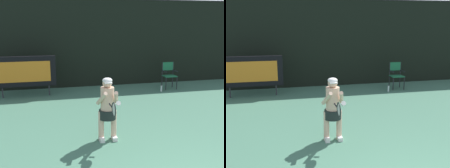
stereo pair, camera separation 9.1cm
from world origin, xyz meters
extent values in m
cube|color=black|center=(0.00, 8.50, 1.80)|extent=(18.00, 0.12, 3.60)
cube|color=black|center=(-3.10, 7.32, 0.95)|extent=(2.20, 0.20, 1.10)
cube|color=orange|center=(-3.10, 7.21, 0.95)|extent=(1.80, 0.01, 0.75)
cylinder|color=#2D2D33|center=(-3.92, 7.32, 0.20)|extent=(0.05, 0.05, 0.40)
cylinder|color=#2D2D33|center=(-2.27, 7.32, 0.20)|extent=(0.05, 0.05, 0.40)
cylinder|color=black|center=(2.34, 7.05, 0.26)|extent=(0.04, 0.04, 0.52)
cylinder|color=black|center=(2.82, 7.05, 0.26)|extent=(0.04, 0.04, 0.52)
cylinder|color=black|center=(2.34, 7.45, 0.26)|extent=(0.04, 0.04, 0.52)
cylinder|color=black|center=(2.82, 7.45, 0.26)|extent=(0.04, 0.04, 0.52)
cube|color=#1C613D|center=(2.58, 7.25, 0.54)|extent=(0.52, 0.44, 0.03)
cylinder|color=black|center=(2.34, 7.45, 0.80)|extent=(0.04, 0.04, 0.56)
cylinder|color=black|center=(2.82, 7.45, 0.80)|extent=(0.04, 0.04, 0.56)
cube|color=#1C613D|center=(2.58, 7.45, 0.91)|extent=(0.48, 0.02, 0.34)
cylinder|color=black|center=(2.34, 7.25, 0.74)|extent=(0.04, 0.44, 0.04)
cylinder|color=black|center=(2.82, 7.25, 0.74)|extent=(0.04, 0.44, 0.04)
cylinder|color=silver|center=(2.08, 6.90, 0.12)|extent=(0.07, 0.07, 0.24)
cylinder|color=black|center=(2.08, 6.90, 0.25)|extent=(0.03, 0.03, 0.03)
cube|color=white|center=(-1.13, 2.91, 0.04)|extent=(0.11, 0.26, 0.09)
cube|color=white|center=(-0.83, 2.91, 0.04)|extent=(0.11, 0.26, 0.09)
cylinder|color=#DBB293|center=(-1.13, 2.96, 0.35)|extent=(0.13, 0.13, 0.70)
cylinder|color=#DBB293|center=(-0.83, 2.96, 0.35)|extent=(0.13, 0.13, 0.70)
cylinder|color=black|center=(-0.98, 2.96, 0.62)|extent=(0.39, 0.39, 0.22)
cylinder|color=#DBB293|center=(-0.98, 2.96, 0.98)|extent=(0.31, 0.31, 0.56)
sphere|color=#DBB293|center=(-0.98, 2.96, 1.36)|extent=(0.22, 0.22, 0.22)
ellipsoid|color=white|center=(-0.98, 2.96, 1.42)|extent=(0.22, 0.22, 0.12)
cube|color=white|center=(-0.98, 2.86, 1.39)|extent=(0.16, 0.12, 0.02)
cylinder|color=#DBB293|center=(-1.15, 2.80, 1.06)|extent=(0.19, 0.47, 0.39)
cylinder|color=#DBB293|center=(-0.82, 2.80, 1.06)|extent=(0.19, 0.47, 0.39)
cylinder|color=white|center=(-0.80, 2.68, 0.95)|extent=(0.13, 0.13, 0.12)
cylinder|color=black|center=(-0.97, 2.69, 0.92)|extent=(0.03, 0.28, 0.03)
torus|color=black|center=(-0.97, 2.39, 0.92)|extent=(0.02, 0.31, 0.31)
ellipsoid|color=silver|center=(-0.97, 2.39, 0.92)|extent=(0.01, 0.26, 0.26)
camera|label=1|loc=(-2.24, -2.81, 2.69)|focal=43.34mm
camera|label=2|loc=(-2.15, -2.83, 2.69)|focal=43.34mm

